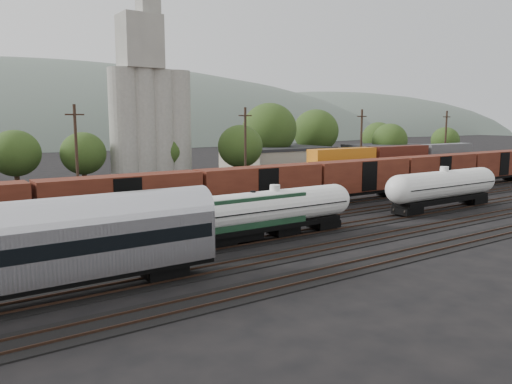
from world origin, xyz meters
TOP-DOWN VIEW (x-y plane):
  - ground at (0.00, 0.00)m, footprint 600.00×600.00m
  - tracks at (0.00, 0.00)m, footprint 180.00×33.20m
  - green_locomotive at (-7.91, -5.00)m, footprint 16.01×2.82m
  - tank_car_a at (-2.84, -5.00)m, footprint 16.76×3.00m
  - tank_car_b at (20.89, -5.00)m, footprint 17.94×3.21m
  - orange_locomotive at (-9.12, 10.00)m, footprint 16.96×2.83m
  - boxcar_string at (-12.64, 5.00)m, footprint 138.20×2.90m
  - container_wall at (-6.72, 15.00)m, footprint 163.65×2.60m
  - grain_silo at (3.28, 36.00)m, footprint 13.40×5.00m
  - industrial_sheds at (6.63, 35.25)m, footprint 119.38×17.26m
  - tree_band at (-16.21, 38.77)m, footprint 162.99×22.72m
  - utility_poles at (0.00, 22.00)m, footprint 122.20×0.36m
  - distant_hills at (23.92, 260.00)m, footprint 860.00×286.00m

SIDE VIEW (x-z plane):
  - distant_hills at x=23.92m, z-range -85.56..44.44m
  - ground at x=0.00m, z-range 0.00..0.00m
  - tracks at x=0.00m, z-range -0.05..0.15m
  - orange_locomotive at x=-9.12m, z-range 0.31..4.55m
  - green_locomotive at x=-7.91m, z-range 0.31..4.55m
  - industrial_sheds at x=6.63m, z-range 0.01..5.11m
  - container_wall at x=-6.72m, z-range -0.32..5.48m
  - tank_car_a at x=-2.84m, z-range 0.42..4.81m
  - tank_car_b at x=20.89m, z-range 0.43..5.13m
  - boxcar_string at x=-12.64m, z-range 1.02..5.22m
  - utility_poles at x=0.00m, z-range 0.21..12.21m
  - tree_band at x=-16.21m, z-range 0.51..14.78m
  - grain_silo at x=3.28m, z-range -3.24..25.76m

